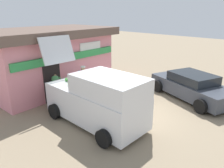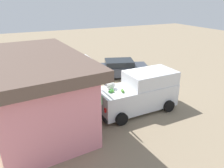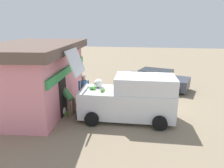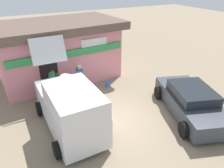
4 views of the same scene
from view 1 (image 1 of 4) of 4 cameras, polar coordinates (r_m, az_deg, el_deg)
The scene contains 8 objects.
ground_plane at distance 9.79m, azimuth 5.30°, elevation -6.56°, with size 60.00×60.00×0.00m, color gray.
storefront_bar at distance 12.46m, azimuth -16.22°, elevation 6.65°, with size 7.48×4.80×3.32m.
delivery_van at distance 8.14m, azimuth -3.92°, elevation -4.09°, with size 2.16×4.70×3.19m.
parked_sedan at distance 11.43m, azimuth 20.53°, elevation -0.61°, with size 3.16×4.65×1.28m.
vendor_standing at distance 10.83m, azimuth -7.60°, elevation 1.15°, with size 0.43×0.54×1.62m.
customer_bending at distance 10.47m, azimuth -14.66°, elevation -0.51°, with size 0.64×0.73×1.37m.
unloaded_banana_pile at distance 10.97m, azimuth -15.85°, elevation -3.17°, with size 0.87×0.98×0.45m.
paint_bucket at distance 12.10m, azimuth -1.59°, elevation -0.67°, with size 0.27×0.27×0.31m, color blue.
Camera 1 is at (-6.87, -5.59, 4.16)m, focal length 34.27 mm.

